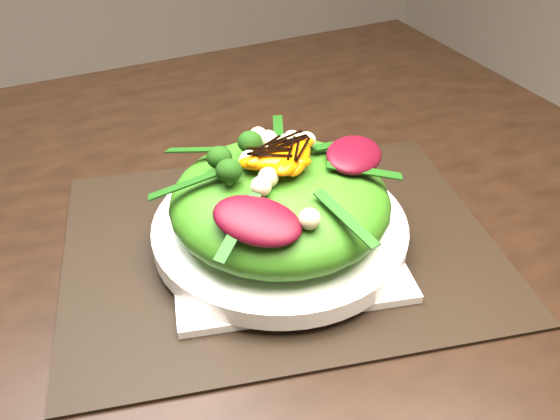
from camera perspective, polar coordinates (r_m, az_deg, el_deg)
name	(u,v)px	position (r m, az deg, el deg)	size (l,w,h in m)	color
dining_table	(21,269)	(0.71, -23.63, -5.19)	(1.60, 0.90, 0.75)	black
placemat	(280,243)	(0.65, 0.00, -3.24)	(0.46, 0.35, 0.00)	black
plate_base	(280,239)	(0.65, 0.00, -2.81)	(0.24, 0.24, 0.01)	white
salad_bowl	(280,229)	(0.64, 0.00, -1.80)	(0.27, 0.27, 0.02)	white
lettuce_mound	(280,201)	(0.62, 0.00, 0.91)	(0.23, 0.23, 0.08)	#316913
radicchio_leaf	(355,155)	(0.63, 7.18, 5.31)	(0.09, 0.05, 0.02)	#3F0611
orange_segment	(272,151)	(0.61, -0.73, 5.74)	(0.06, 0.03, 0.02)	#E15803
broccoli_floret	(202,163)	(0.59, -7.48, 4.47)	(0.04, 0.04, 0.04)	black
macadamia_nut	(327,182)	(0.57, 4.57, 2.69)	(0.02, 0.02, 0.02)	#C9B68E
balsamic_drizzle	(272,143)	(0.61, -0.74, 6.47)	(0.05, 0.00, 0.00)	black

